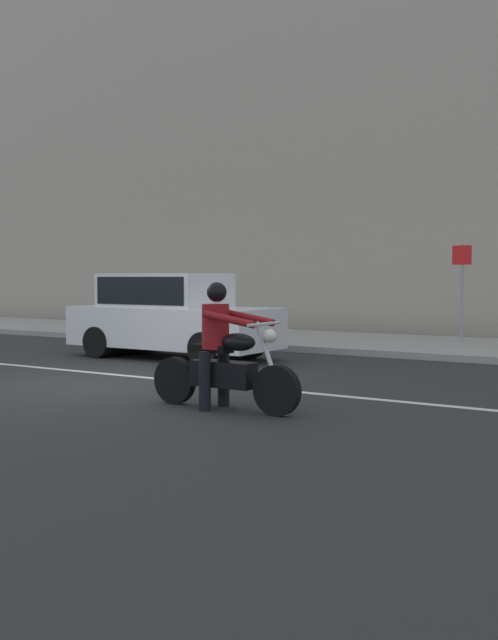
{
  "coord_description": "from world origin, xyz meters",
  "views": [
    {
      "loc": [
        7.98,
        -8.31,
        1.65
      ],
      "look_at": [
        2.83,
        -0.13,
        1.08
      ],
      "focal_mm": 41.3,
      "sensor_mm": 36.0,
      "label": 1
    }
  ],
  "objects": [
    {
      "name": "lane_marking_stripe",
      "position": [
        0.12,
        0.9,
        0.0
      ],
      "size": [
        18.0,
        0.14,
        0.01
      ],
      "primitive_type": "cube",
      "color": "silver",
      "rests_on": "ground_plane"
    },
    {
      "name": "sidewalk_slab",
      "position": [
        0.0,
        8.0,
        0.07
      ],
      "size": [
        40.0,
        4.4,
        0.14
      ],
      "primitive_type": "cube",
      "color": "#99968E",
      "rests_on": "ground_plane"
    },
    {
      "name": "building_facade",
      "position": [
        0.0,
        11.4,
        6.86
      ],
      "size": [
        40.0,
        1.4,
        13.72
      ],
      "primitive_type": "cube",
      "color": "#A89E8E",
      "rests_on": "ground_plane"
    },
    {
      "name": "parked_sedan_white",
      "position": [
        -1.33,
        3.47,
        0.88
      ],
      "size": [
        4.32,
        1.82,
        1.72
      ],
      "color": "silver",
      "rests_on": "ground_plane"
    },
    {
      "name": "ground_plane",
      "position": [
        0.0,
        0.0,
        0.0
      ],
      "size": [
        80.0,
        80.0,
        0.0
      ],
      "primitive_type": "plane",
      "color": "#292929"
    },
    {
      "name": "street_sign_post",
      "position": [
        3.12,
        8.57,
        1.52
      ],
      "size": [
        0.44,
        0.08,
        2.26
      ],
      "color": "gray",
      "rests_on": "sidewalk_slab"
    },
    {
      "name": "motorcycle_with_rider_crimson",
      "position": [
        2.87,
        -0.81,
        0.65
      ],
      "size": [
        2.16,
        0.7,
        1.58
      ],
      "color": "black",
      "rests_on": "ground_plane"
    }
  ]
}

